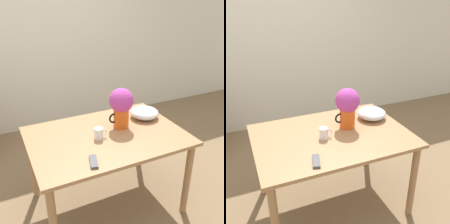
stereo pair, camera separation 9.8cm
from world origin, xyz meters
The scene contains 7 objects.
ground_plane centered at (0.00, 0.00, 0.00)m, with size 12.00×12.00×0.00m, color #7F6647.
wall_back centered at (0.00, 1.83, 1.30)m, with size 8.00×0.05×2.60m.
table centered at (0.09, -0.09, 0.66)m, with size 1.32×0.93×0.76m.
flower_vase centered at (0.27, -0.01, 0.98)m, with size 0.23×0.22×0.37m.
coffee_mug centered at (0.01, -0.12, 0.81)m, with size 0.11×0.08×0.10m.
white_bowl centered at (0.56, 0.06, 0.81)m, with size 0.28×0.28×0.10m.
remote_control centered at (-0.16, -0.42, 0.77)m, with size 0.09×0.16×0.02m.
Camera 1 is at (-0.72, -1.87, 1.87)m, focal length 42.00 mm.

